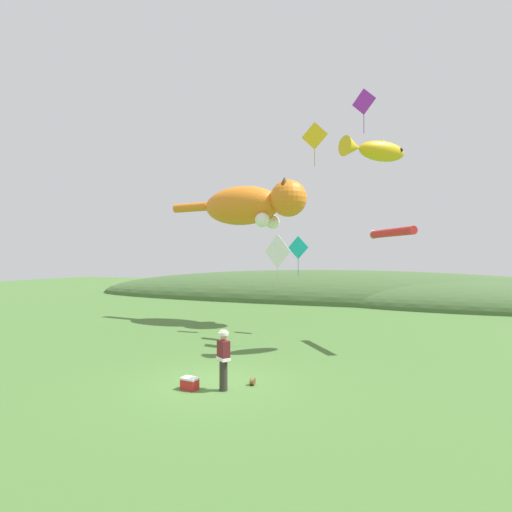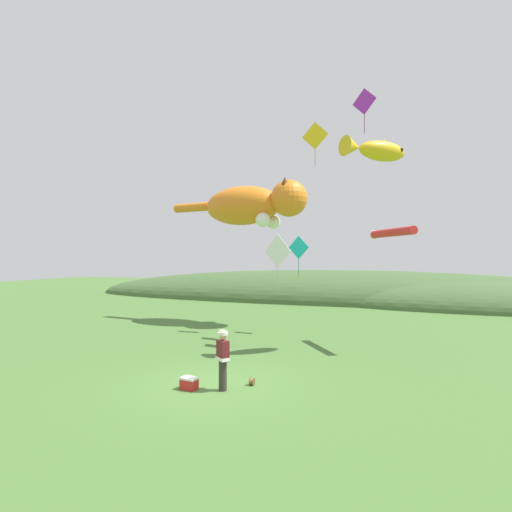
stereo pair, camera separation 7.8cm
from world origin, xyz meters
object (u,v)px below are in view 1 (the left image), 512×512
(festival_attendant, at_px, (223,358))
(kite_fish_windsock, at_px, (375,150))
(picnic_cooler, at_px, (190,383))
(kite_spool, at_px, (253,382))
(kite_giant_cat, at_px, (251,205))
(kite_tube_streamer, at_px, (391,233))
(kite_diamond_white, at_px, (277,251))
(kite_diamond_teal, at_px, (298,248))
(kite_diamond_violet, at_px, (364,102))
(kite_diamond_gold, at_px, (315,136))

(festival_attendant, bearing_deg, kite_fish_windsock, 57.88)
(festival_attendant, height_order, picnic_cooler, festival_attendant)
(festival_attendant, height_order, kite_fish_windsock, kite_fish_windsock)
(picnic_cooler, bearing_deg, kite_fish_windsock, 53.01)
(kite_spool, height_order, kite_fish_windsock, kite_fish_windsock)
(kite_giant_cat, xyz_separation_m, kite_tube_streamer, (8.09, -4.25, -2.12))
(picnic_cooler, xyz_separation_m, kite_giant_cat, (-2.43, 12.20, 7.00))
(kite_fish_windsock, xyz_separation_m, kite_diamond_white, (-4.19, -0.25, -4.21))
(kite_fish_windsock, distance_m, kite_diamond_teal, 6.54)
(picnic_cooler, bearing_deg, kite_diamond_teal, 84.32)
(festival_attendant, xyz_separation_m, kite_giant_cat, (-3.42, 11.96, 6.23))
(kite_diamond_violet, bearing_deg, kite_diamond_white, -140.81)
(festival_attendant, xyz_separation_m, picnic_cooler, (-0.99, -0.24, -0.77))
(kite_tube_streamer, bearing_deg, kite_diamond_violet, 132.06)
(kite_fish_windsock, xyz_separation_m, kite_diamond_violet, (-0.65, 2.63, 3.09))
(kite_tube_streamer, height_order, kite_diamond_white, kite_tube_streamer)
(kite_spool, xyz_separation_m, kite_diamond_white, (-0.78, 5.46, 4.12))
(festival_attendant, relative_size, picnic_cooler, 3.33)
(picnic_cooler, xyz_separation_m, kite_diamond_teal, (0.99, 9.97, 4.31))
(kite_giant_cat, distance_m, kite_diamond_white, 7.25)
(kite_spool, distance_m, kite_diamond_gold, 14.02)
(kite_diamond_violet, bearing_deg, kite_tube_streamer, -47.94)
(kite_fish_windsock, bearing_deg, kite_diamond_gold, 131.14)
(kite_diamond_gold, relative_size, kite_diamond_white, 0.97)
(kite_fish_windsock, height_order, kite_diamond_violet, kite_diamond_violet)
(kite_diamond_violet, bearing_deg, kite_giant_cat, 157.30)
(kite_giant_cat, bearing_deg, kite_diamond_gold, -22.55)
(kite_diamond_teal, bearing_deg, kite_giant_cat, 146.89)
(kite_giant_cat, relative_size, kite_fish_windsock, 3.28)
(festival_attendant, distance_m, kite_diamond_white, 7.03)
(kite_tube_streamer, relative_size, kite_diamond_teal, 1.30)
(kite_spool, xyz_separation_m, kite_diamond_gold, (0.14, 9.46, 10.35))
(festival_attendant, relative_size, kite_fish_windsock, 0.63)
(festival_attendant, relative_size, kite_diamond_gold, 0.75)
(picnic_cooler, relative_size, kite_diamond_teal, 0.25)
(festival_attendant, xyz_separation_m, kite_tube_streamer, (4.67, 7.70, 4.11))
(kite_diamond_teal, xyz_separation_m, kite_diamond_violet, (3.41, -0.63, 7.04))
(picnic_cooler, relative_size, kite_giant_cat, 0.06)
(kite_spool, xyz_separation_m, kite_diamond_violet, (2.76, 8.35, 11.42))
(picnic_cooler, height_order, kite_diamond_white, kite_diamond_white)
(festival_attendant, distance_m, kite_diamond_teal, 10.35)
(kite_tube_streamer, bearing_deg, kite_giant_cat, 152.27)
(kite_diamond_gold, relative_size, kite_diamond_violet, 1.08)
(kite_fish_windsock, xyz_separation_m, kite_diamond_gold, (-3.27, 3.74, 2.02))
(picnic_cooler, relative_size, kite_fish_windsock, 0.19)
(kite_fish_windsock, bearing_deg, kite_diamond_violet, 103.81)
(kite_diamond_violet, distance_m, kite_diamond_white, 8.61)
(kite_diamond_gold, xyz_separation_m, kite_diamond_white, (-0.92, -4.00, -6.23))
(kite_tube_streamer, xyz_separation_m, kite_diamond_white, (-4.80, -1.49, -0.83))
(kite_diamond_violet, bearing_deg, festival_attendant, -110.55)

